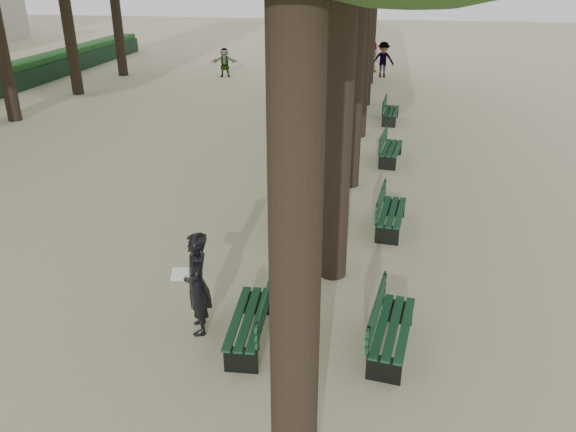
# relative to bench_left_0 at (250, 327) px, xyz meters

# --- Properties ---
(ground) EXTENTS (120.00, 120.00, 0.00)m
(ground) POSITION_rel_bench_left_0_xyz_m (-0.37, -0.61, -0.27)
(ground) COLOR #B7B08A
(ground) RESTS_ON ground
(bench_left_0) EXTENTS (0.66, 1.83, 0.92)m
(bench_left_0) POSITION_rel_bench_left_0_xyz_m (0.00, 0.00, 0.00)
(bench_left_0) COLOR black
(bench_left_0) RESTS_ON ground
(bench_left_1) EXTENTS (0.74, 1.85, 0.92)m
(bench_left_1) POSITION_rel_bench_left_0_xyz_m (-0.00, 4.80, 0.00)
(bench_left_1) COLOR black
(bench_left_1) RESTS_ON ground
(bench_left_2) EXTENTS (0.76, 1.85, 0.92)m
(bench_left_2) POSITION_rel_bench_left_0_xyz_m (-0.00, 9.98, 0.00)
(bench_left_2) COLOR black
(bench_left_2) RESTS_ON ground
(bench_left_3) EXTENTS (0.77, 1.85, 0.92)m
(bench_left_3) POSITION_rel_bench_left_0_xyz_m (-0.00, 15.17, 0.00)
(bench_left_3) COLOR black
(bench_left_3) RESTS_ON ground
(bench_right_0) EXTENTS (0.81, 1.86, 0.92)m
(bench_right_0) POSITION_rel_bench_left_0_xyz_m (2.27, 0.13, 0.00)
(bench_right_0) COLOR black
(bench_right_0) RESTS_ON ground
(bench_right_1) EXTENTS (0.75, 1.85, 0.92)m
(bench_right_1) POSITION_rel_bench_left_0_xyz_m (2.27, 4.66, 0.00)
(bench_right_1) COLOR black
(bench_right_1) RESTS_ON ground
(bench_right_2) EXTENTS (0.79, 1.86, 0.92)m
(bench_right_2) POSITION_rel_bench_left_0_xyz_m (2.27, 9.62, 0.00)
(bench_right_2) COLOR black
(bench_right_2) RESTS_ON ground
(bench_right_3) EXTENTS (0.70, 1.84, 0.92)m
(bench_right_3) POSITION_rel_bench_left_0_xyz_m (2.27, 14.51, 0.00)
(bench_right_3) COLOR black
(bench_right_3) RESTS_ON ground
(man_with_map) EXTENTS (0.73, 0.80, 1.80)m
(man_with_map) POSITION_rel_bench_left_0_xyz_m (-0.89, 0.17, 0.63)
(man_with_map) COLOR black
(man_with_map) RESTS_ON ground
(pedestrian_d) EXTENTS (0.79, 0.86, 1.70)m
(pedestrian_d) POSITION_rel_bench_left_0_xyz_m (1.20, 25.75, 0.58)
(pedestrian_d) COLOR #262628
(pedestrian_d) RESTS_ON ground
(pedestrian_e) EXTENTS (1.46, 0.57, 1.54)m
(pedestrian_e) POSITION_rel_bench_left_0_xyz_m (-6.65, 22.85, 0.50)
(pedestrian_e) COLOR #262628
(pedestrian_e) RESTS_ON ground
(pedestrian_b) EXTENTS (1.23, 0.48, 1.86)m
(pedestrian_b) POSITION_rel_bench_left_0_xyz_m (1.83, 24.16, 0.66)
(pedestrian_b) COLOR #262628
(pedestrian_b) RESTS_ON ground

